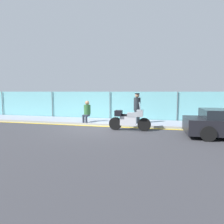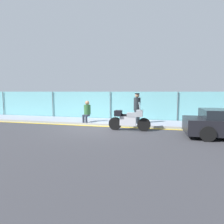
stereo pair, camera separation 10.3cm
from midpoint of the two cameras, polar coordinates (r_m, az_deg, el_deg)
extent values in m
plane|color=#38383D|center=(11.27, -5.07, -4.73)|extent=(120.00, 120.00, 0.00)
cube|color=#8E93A3|center=(13.20, -2.14, -2.82)|extent=(34.12, 2.44, 0.15)
cube|color=gold|center=(11.98, -3.88, -4.07)|extent=(34.12, 0.18, 0.01)
cube|color=#6BB2B7|center=(14.35, -0.70, 1.72)|extent=(32.41, 0.08, 2.06)
cylinder|color=#4C4C51|center=(18.82, -28.97, 1.97)|extent=(0.05, 0.05, 2.06)
cylinder|color=#4C4C51|center=(16.05, -16.87, 1.91)|extent=(0.05, 0.05, 2.06)
cylinder|color=#4C4C51|center=(14.25, -0.80, 1.69)|extent=(0.05, 0.05, 2.06)
cylinder|color=#4C4C51|center=(13.81, 17.94, 1.27)|extent=(0.05, 0.05, 2.06)
cylinder|color=black|center=(10.58, 8.91, -3.57)|extent=(0.70, 0.16, 0.69)
cylinder|color=black|center=(10.78, 0.70, -3.33)|extent=(0.70, 0.16, 0.69)
cube|color=silver|center=(10.64, 4.37, -2.51)|extent=(0.85, 0.30, 0.49)
cube|color=#999EA3|center=(10.56, 5.54, -0.74)|extent=(0.53, 0.32, 0.22)
cube|color=black|center=(10.61, 3.88, -0.92)|extent=(0.61, 0.30, 0.10)
cube|color=#999EA3|center=(10.52, 7.71, -0.36)|extent=(0.33, 0.49, 0.34)
cube|color=silver|center=(10.48, 7.74, 1.70)|extent=(0.12, 0.42, 0.42)
cube|color=black|center=(10.67, 1.60, -0.33)|extent=(0.37, 0.51, 0.30)
cylinder|color=#1E2328|center=(12.23, 6.90, -1.36)|extent=(0.34, 0.34, 0.78)
cylinder|color=#1E2328|center=(12.16, 6.94, 2.28)|extent=(0.41, 0.41, 0.78)
sphere|color=#A37556|center=(12.14, 6.97, 4.71)|extent=(0.25, 0.25, 0.25)
cylinder|color=black|center=(12.14, 6.98, 5.22)|extent=(0.29, 0.29, 0.06)
cylinder|color=#2D3342|center=(12.48, -8.40, -2.05)|extent=(0.13, 0.13, 0.43)
cylinder|color=#2D3342|center=(12.41, -7.60, -2.09)|extent=(0.13, 0.13, 0.43)
cube|color=#2D3342|center=(12.62, -7.65, -0.98)|extent=(0.36, 0.43, 0.10)
cylinder|color=#2D6033|center=(12.78, -7.32, 0.69)|extent=(0.42, 0.42, 0.60)
sphere|color=#A37556|center=(12.75, -7.35, 2.63)|extent=(0.26, 0.26, 0.26)
cylinder|color=black|center=(10.96, 23.25, -3.77)|extent=(0.66, 0.24, 0.65)
cylinder|color=black|center=(9.23, 25.46, -5.60)|extent=(0.66, 0.24, 0.65)
camera|label=1|loc=(0.05, -90.24, -0.02)|focal=32.00mm
camera|label=2|loc=(0.05, 89.76, 0.02)|focal=32.00mm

